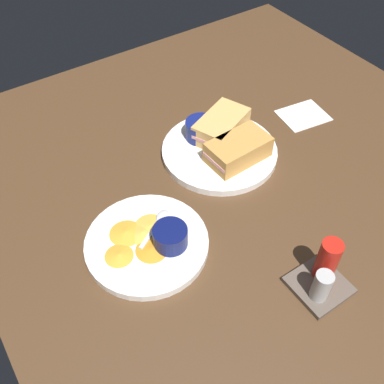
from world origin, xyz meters
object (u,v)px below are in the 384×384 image
object	(u,v)px
sandwich_half_far	(221,126)
plate_sandwich_main	(219,151)
spoon_by_gravy_ramekin	(159,221)
condiment_caddy	(323,274)
sandwich_half_near	(239,149)
spoon_by_dark_ramekin	(217,148)
plate_chips_companion	(147,244)
ramekin_dark_sauce	(201,129)
ramekin_light_gravy	(170,236)

from	to	relation	value
sandwich_half_far	plate_sandwich_main	bearing A→B (deg)	50.51
spoon_by_gravy_ramekin	condiment_caddy	xyz separation A→B (cm)	(-16.28, 25.87, 1.44)
spoon_by_gravy_ramekin	sandwich_half_near	bearing A→B (deg)	-166.18
spoon_by_dark_ramekin	plate_chips_companion	xyz separation A→B (cm)	(25.10, 12.68, -1.16)
ramekin_dark_sauce	plate_chips_companion	size ratio (longest dim) A/B	0.31
sandwich_half_near	ramekin_dark_sauce	size ratio (longest dim) A/B	1.95
spoon_by_dark_ramekin	condiment_caddy	size ratio (longest dim) A/B	1.05
plate_chips_companion	condiment_caddy	size ratio (longest dim) A/B	2.38
sandwich_half_far	plate_chips_companion	xyz separation A→B (cm)	(28.67, 16.32, -3.20)
ramekin_dark_sauce	plate_sandwich_main	bearing A→B (deg)	101.51
plate_chips_companion	sandwich_half_far	bearing A→B (deg)	-150.36
plate_sandwich_main	sandwich_half_far	distance (cm)	5.76
ramekin_dark_sauce	condiment_caddy	distance (cm)	41.81
plate_chips_companion	ramekin_light_gravy	distance (cm)	5.27
sandwich_half_near	sandwich_half_far	distance (cm)	8.30
ramekin_dark_sauce	spoon_by_gravy_ramekin	bearing A→B (deg)	37.77
sandwich_half_near	ramekin_light_gravy	distance (cm)	26.30
sandwich_half_near	ramekin_dark_sauce	xyz separation A→B (cm)	(2.81, -10.05, -0.18)
plate_sandwich_main	spoon_by_gravy_ramekin	world-z (taller)	spoon_by_gravy_ramekin
ramekin_light_gravy	spoon_by_gravy_ramekin	world-z (taller)	ramekin_light_gravy
sandwich_half_near	ramekin_light_gravy	xyz separation A→B (cm)	(23.91, 10.95, -0.32)
plate_sandwich_main	ramekin_light_gravy	bearing A→B (deg)	34.78
ramekin_dark_sauce	sandwich_half_far	bearing A→B (deg)	155.98
plate_chips_companion	spoon_by_dark_ramekin	bearing A→B (deg)	-153.19
plate_chips_companion	spoon_by_gravy_ramekin	bearing A→B (deg)	-149.72
sandwich_half_far	spoon_by_gravy_ramekin	bearing A→B (deg)	29.53
spoon_by_dark_ramekin	ramekin_light_gravy	bearing A→B (deg)	35.55
spoon_by_gravy_ramekin	condiment_caddy	distance (cm)	30.60
spoon_by_dark_ramekin	spoon_by_gravy_ramekin	size ratio (longest dim) A/B	1.07
plate_sandwich_main	spoon_by_dark_ramekin	distance (cm)	1.28
spoon_by_gravy_ramekin	condiment_caddy	world-z (taller)	condiment_caddy
condiment_caddy	sandwich_half_far	bearing A→B (deg)	-101.69
plate_sandwich_main	condiment_caddy	bearing A→B (deg)	81.83
plate_chips_companion	condiment_caddy	world-z (taller)	condiment_caddy
plate_chips_companion	ramekin_light_gravy	world-z (taller)	ramekin_light_gravy
sandwich_half_far	spoon_by_gravy_ramekin	distance (cm)	28.23
ramekin_light_gravy	spoon_by_gravy_ramekin	size ratio (longest dim) A/B	0.68
ramekin_dark_sauce	spoon_by_gravy_ramekin	xyz separation A→B (cm)	(20.32, 15.74, -1.86)
plate_sandwich_main	ramekin_dark_sauce	world-z (taller)	ramekin_dark_sauce
condiment_caddy	ramekin_light_gravy	bearing A→B (deg)	-50.38
spoon_by_dark_ramekin	spoon_by_gravy_ramekin	bearing A→B (deg)	26.10
spoon_by_dark_ramekin	plate_chips_companion	distance (cm)	28.14
spoon_by_gravy_ramekin	ramekin_light_gravy	bearing A→B (deg)	81.55
sandwich_half_near	spoon_by_gravy_ramekin	world-z (taller)	sandwich_half_near
ramekin_light_gravy	ramekin_dark_sauce	bearing A→B (deg)	-135.13
sandwich_half_far	plate_chips_companion	distance (cm)	33.14
sandwich_half_near	ramekin_light_gravy	bearing A→B (deg)	24.61
sandwich_half_near	condiment_caddy	size ratio (longest dim) A/B	1.43
sandwich_half_far	spoon_by_dark_ramekin	size ratio (longest dim) A/B	1.50
ramekin_light_gravy	spoon_by_gravy_ramekin	xyz separation A→B (cm)	(-0.78, -5.26, -1.71)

